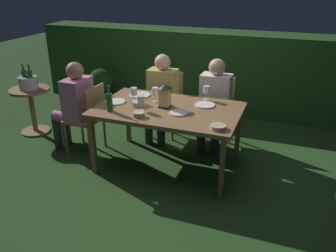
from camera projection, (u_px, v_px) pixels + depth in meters
ground_plane at (168, 165)px, 4.20m from camera, size 16.00×16.00×0.00m
dining_table at (168, 113)px, 3.93m from camera, size 1.60×1.02×0.73m
chair_side_right_a at (166, 100)px, 4.89m from camera, size 0.42×0.40×0.87m
person_in_mustard at (161, 94)px, 4.66m from camera, size 0.38×0.47×1.15m
chair_head_near at (89, 116)px, 4.34m from camera, size 0.40×0.42×0.87m
person_in_pink at (74, 103)px, 4.35m from camera, size 0.48×0.38×1.15m
chair_side_right_b at (217, 106)px, 4.66m from camera, size 0.42×0.40×0.87m
person_in_cream at (214, 100)px, 4.43m from camera, size 0.38×0.47×1.15m
lantern_centerpiece at (165, 94)px, 3.88m from camera, size 0.15×0.15×0.27m
green_bottle_on_table at (109, 102)px, 3.78m from camera, size 0.07×0.07×0.29m
wine_glass_a at (134, 92)px, 4.06m from camera, size 0.08×0.08×0.17m
wine_glass_b at (155, 92)px, 4.06m from camera, size 0.08×0.08×0.17m
wine_glass_c at (206, 90)px, 4.12m from camera, size 0.08×0.08×0.17m
wine_glass_d at (141, 100)px, 3.79m from camera, size 0.08×0.08×0.17m
plate_a at (179, 113)px, 3.75m from camera, size 0.20×0.20×0.01m
plate_b at (140, 95)px, 4.30m from camera, size 0.26×0.26×0.01m
plate_c at (115, 102)px, 4.08m from camera, size 0.24×0.24×0.01m
plate_d at (205, 105)px, 3.98m from camera, size 0.23×0.23×0.01m
bowl_olives at (139, 103)px, 3.97m from camera, size 0.16×0.16×0.05m
bowl_bread at (218, 127)px, 3.38m from camera, size 0.16×0.16×0.04m
bowl_salad at (139, 114)px, 3.66m from camera, size 0.12×0.12×0.05m
side_table at (32, 104)px, 4.91m from camera, size 0.54×0.54×0.65m
ice_bucket at (28, 82)px, 4.78m from camera, size 0.26×0.26×0.34m
hedge_backdrop at (213, 71)px, 5.76m from camera, size 6.04×0.62×1.27m
potted_plant_by_hedge at (102, 86)px, 5.83m from camera, size 0.43×0.43×0.67m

